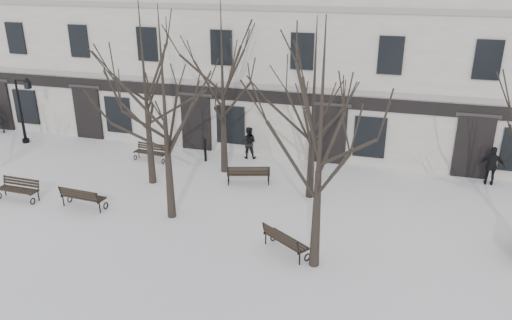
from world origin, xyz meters
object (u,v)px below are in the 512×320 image
at_px(tree_2, 321,120).
at_px(bench_2, 285,240).
at_px(bench_0, 19,188).
at_px(bench_3, 151,152).
at_px(bench_4, 248,174).
at_px(lamp_post, 24,106).
at_px(bench_1, 82,197).
at_px(tree_1, 163,91).

relative_size(tree_2, bench_2, 4.36).
bearing_deg(bench_2, bench_0, 29.30).
distance_m(tree_2, bench_2, 4.61).
relative_size(tree_2, bench_3, 4.61).
bearing_deg(bench_4, lamp_post, -25.44).
height_order(bench_1, bench_2, bench_1).
bearing_deg(tree_2, bench_2, 158.57).
bearing_deg(lamp_post, bench_1, -38.89).
xyz_separation_m(bench_0, bench_4, (8.73, 4.13, 0.03)).
xyz_separation_m(tree_2, bench_1, (-9.63, 1.44, -4.44)).
distance_m(tree_2, bench_0, 13.51).
bearing_deg(bench_0, bench_3, 61.40).
relative_size(bench_2, lamp_post, 0.50).
xyz_separation_m(tree_2, bench_2, (-1.09, 0.43, -4.46)).
xyz_separation_m(tree_2, bench_0, (-12.67, 1.41, -4.46)).
distance_m(bench_1, bench_4, 7.02).
relative_size(bench_0, bench_1, 0.95).
height_order(bench_0, bench_4, bench_4).
relative_size(bench_1, lamp_post, 0.52).
bearing_deg(bench_3, bench_1, -87.51).
distance_m(bench_2, bench_4, 5.86).
xyz_separation_m(bench_0, bench_3, (3.19, 5.58, -0.03)).
distance_m(tree_1, bench_4, 6.16).
distance_m(bench_1, bench_2, 8.60).
relative_size(bench_0, lamp_post, 0.50).
bearing_deg(bench_0, bench_4, 26.49).
height_order(tree_2, bench_4, tree_2).
height_order(tree_1, bench_0, tree_1).
distance_m(bench_0, bench_4, 9.66).
bearing_deg(bench_4, tree_2, 108.38).
bearing_deg(tree_1, bench_2, -15.67).
distance_m(bench_3, lamp_post, 7.86).
height_order(bench_1, bench_4, bench_4).
distance_m(tree_1, bench_3, 7.77).
relative_size(tree_1, bench_2, 4.38).
relative_size(bench_2, bench_4, 0.91).
distance_m(bench_2, bench_3, 10.66).
height_order(bench_3, lamp_post, lamp_post).
relative_size(bench_0, bench_2, 1.00).
distance_m(bench_1, lamp_post, 9.79).
height_order(bench_4, lamp_post, lamp_post).
bearing_deg(bench_1, tree_2, 175.48).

